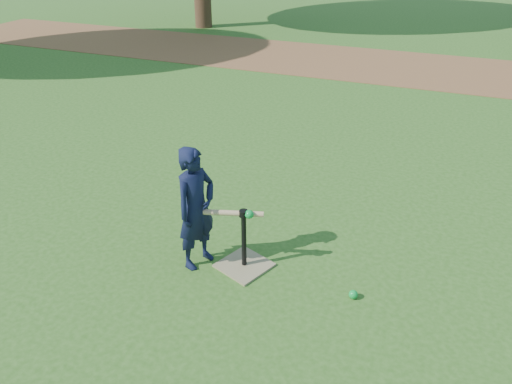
% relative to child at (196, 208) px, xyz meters
% --- Properties ---
extents(ground, '(80.00, 80.00, 0.00)m').
position_rel_child_xyz_m(ground, '(0.73, 0.41, -0.60)').
color(ground, '#285116').
rests_on(ground, ground).
extents(dirt_strip, '(24.00, 3.00, 0.01)m').
position_rel_child_xyz_m(dirt_strip, '(0.73, 7.91, -0.59)').
color(dirt_strip, brown).
rests_on(dirt_strip, ground).
extents(child, '(0.40, 0.50, 1.19)m').
position_rel_child_xyz_m(child, '(0.00, 0.00, 0.00)').
color(child, black).
rests_on(child, ground).
extents(wiffle_ball_ground, '(0.08, 0.08, 0.08)m').
position_rel_child_xyz_m(wiffle_ball_ground, '(1.48, 0.03, -0.56)').
color(wiffle_ball_ground, '#0D9635').
rests_on(wiffle_ball_ground, ground).
extents(batting_tee, '(0.56, 0.56, 0.61)m').
position_rel_child_xyz_m(batting_tee, '(0.43, 0.09, -0.49)').
color(batting_tee, '#887B56').
rests_on(batting_tee, ground).
extents(swing_action, '(0.63, 0.23, 0.09)m').
position_rel_child_xyz_m(swing_action, '(0.31, 0.07, -0.02)').
color(swing_action, tan).
rests_on(swing_action, ground).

